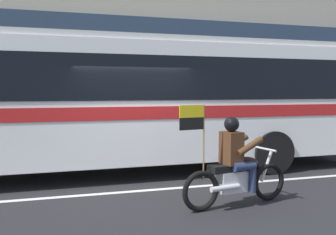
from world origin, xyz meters
The scene contains 5 objects.
ground_plane centered at (0.00, 0.00, 0.00)m, with size 60.00×60.00×0.00m, color black.
sidewalk_curb centered at (0.00, 5.10, 0.07)m, with size 28.00×3.80×0.15m, color gray.
lane_center_stripe centered at (0.00, -0.60, 0.00)m, with size 26.60×0.14×0.01m, color silver.
transit_bus centered at (-0.05, 1.19, 1.88)m, with size 12.49×2.72×3.22m.
motorcycle_with_rider centered at (1.38, -2.00, 0.67)m, with size 2.17×0.73×1.78m.
Camera 1 is at (-1.53, -7.74, 2.02)m, focal length 39.59 mm.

